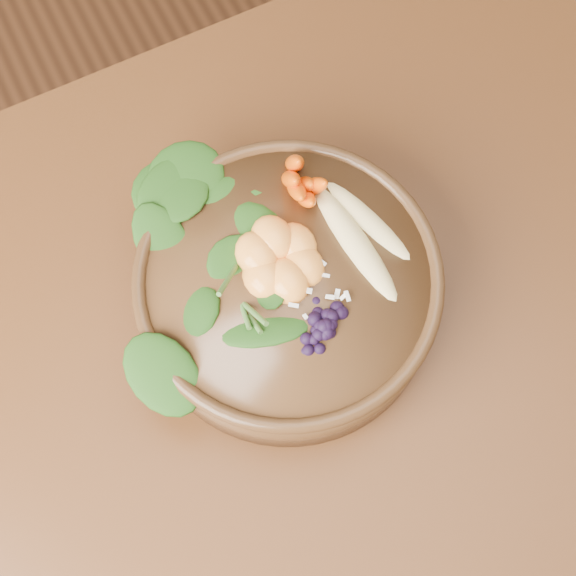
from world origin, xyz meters
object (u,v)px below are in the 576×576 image
stoneware_bowl (288,291)px  kale_heap (212,239)px  blueberry_pile (326,321)px  dining_table (518,270)px  carrot_cluster (293,166)px  mandarin_cluster (280,254)px  banana_halves (363,225)px

stoneware_bowl → kale_heap: size_ratio=1.53×
kale_heap → blueberry_pile: bearing=-63.7°
dining_table → carrot_cluster: carrot_cluster is taller
kale_heap → mandarin_cluster: size_ratio=2.07×
dining_table → carrot_cluster: bearing=148.2°
carrot_cluster → mandarin_cluster: size_ratio=0.87×
stoneware_bowl → kale_heap: kale_heap is taller
carrot_cluster → kale_heap: bearing=-169.5°
stoneware_bowl → kale_heap: 0.11m
stoneware_bowl → mandarin_cluster: 0.06m
kale_heap → carrot_cluster: (0.11, 0.03, 0.02)m
carrot_cluster → blueberry_pile: (-0.04, -0.16, -0.02)m
banana_halves → dining_table: bearing=-24.2°
stoneware_bowl → blueberry_pile: size_ratio=2.16×
dining_table → banana_halves: banana_halves is taller
kale_heap → blueberry_pile: 0.14m
carrot_cluster → banana_halves: 0.09m
carrot_cluster → blueberry_pile: bearing=-109.5°
kale_heap → banana_halves: (0.15, -0.05, -0.01)m
dining_table → stoneware_bowl: size_ratio=4.96×
carrot_cluster → stoneware_bowl: bearing=-123.7°
kale_heap → carrot_cluster: size_ratio=2.38×
dining_table → banana_halves: 0.29m
dining_table → mandarin_cluster: size_ratio=15.63×
kale_heap → banana_halves: size_ratio=1.15×
banana_halves → blueberry_pile: 0.11m
kale_heap → banana_halves: bearing=-19.1°
banana_halves → blueberry_pile: (-0.08, -0.08, 0.01)m
dining_table → blueberry_pile: 0.35m
stoneware_bowl → carrot_cluster: 0.14m
mandarin_cluster → blueberry_pile: size_ratio=0.69×
blueberry_pile → mandarin_cluster: bearing=95.2°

